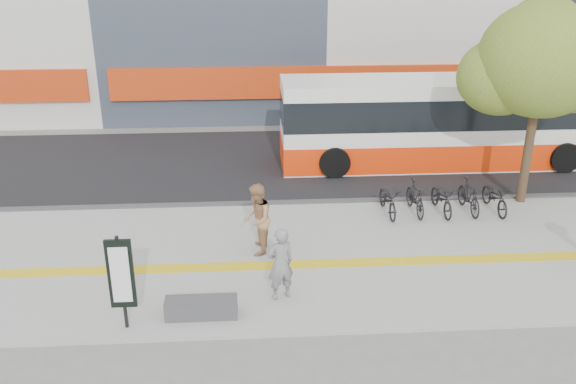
{
  "coord_description": "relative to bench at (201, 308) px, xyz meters",
  "views": [
    {
      "loc": [
        -1.41,
        -12.91,
        7.92
      ],
      "look_at": [
        -0.46,
        2.0,
        1.71
      ],
      "focal_mm": 38.3,
      "sensor_mm": 36.0,
      "label": 1
    }
  ],
  "objects": [
    {
      "name": "tactile_strip",
      "position": [
        2.6,
        2.2,
        -0.22
      ],
      "size": [
        40.0,
        0.45,
        0.01
      ],
      "primitive_type": "cube",
      "color": "gold",
      "rests_on": "sidewalk"
    },
    {
      "name": "signboard",
      "position": [
        -1.6,
        -0.31,
        1.06
      ],
      "size": [
        0.55,
        0.1,
        2.2
      ],
      "color": "black",
      "rests_on": "sidewalk"
    },
    {
      "name": "street_tree",
      "position": [
        9.78,
        6.02,
        4.21
      ],
      "size": [
        4.4,
        3.8,
        6.31
      ],
      "color": "#312416",
      "rests_on": "sidewalk"
    },
    {
      "name": "bus",
      "position": [
        8.29,
        9.7,
        1.25
      ],
      "size": [
        11.93,
        2.83,
        3.18
      ],
      "color": "white",
      "rests_on": "street"
    },
    {
      "name": "sidewalk",
      "position": [
        2.6,
        2.7,
        -0.27
      ],
      "size": [
        40.0,
        7.0,
        0.08
      ],
      "primitive_type": "cube",
      "color": "gray",
      "rests_on": "ground"
    },
    {
      "name": "seated_woman",
      "position": [
        1.8,
        0.67,
        0.67
      ],
      "size": [
        0.77,
        0.64,
        1.79
      ],
      "primitive_type": "imported",
      "rotation": [
        0.0,
        0.0,
        3.53
      ],
      "color": "black",
      "rests_on": "sidewalk"
    },
    {
      "name": "bicycle_row",
      "position": [
        6.99,
        5.2,
        0.25
      ],
      "size": [
        4.04,
        1.77,
        1.02
      ],
      "color": "black",
      "rests_on": "sidewalk"
    },
    {
      "name": "curb",
      "position": [
        2.6,
        6.2,
        -0.23
      ],
      "size": [
        40.0,
        0.25,
        0.14
      ],
      "primitive_type": "cube",
      "color": "#3A3A3D",
      "rests_on": "ground"
    },
    {
      "name": "street",
      "position": [
        2.6,
        10.2,
        -0.28
      ],
      "size": [
        40.0,
        8.0,
        0.06
      ],
      "primitive_type": "cube",
      "color": "black",
      "rests_on": "ground"
    },
    {
      "name": "ground",
      "position": [
        2.6,
        1.2,
        -0.3
      ],
      "size": [
        120.0,
        120.0,
        0.0
      ],
      "primitive_type": "plane",
      "color": "slate",
      "rests_on": "ground"
    },
    {
      "name": "pedestrian_tan",
      "position": [
        1.3,
        2.95,
        0.75
      ],
      "size": [
        0.82,
        1.01,
        1.95
      ],
      "primitive_type": "imported",
      "rotation": [
        0.0,
        0.0,
        -1.66
      ],
      "color": "#A97C56",
      "rests_on": "sidewalk"
    },
    {
      "name": "bench",
      "position": [
        0.0,
        0.0,
        0.0
      ],
      "size": [
        1.6,
        0.45,
        0.45
      ],
      "primitive_type": "cube",
      "color": "#3A3A3D",
      "rests_on": "sidewalk"
    }
  ]
}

